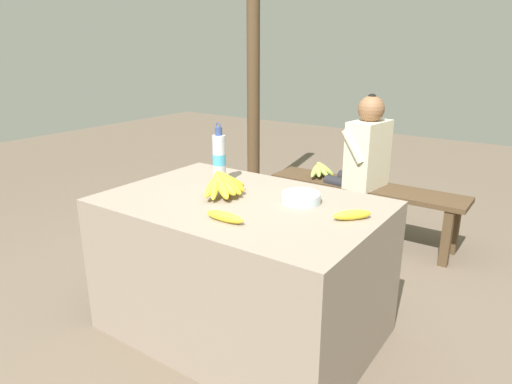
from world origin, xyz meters
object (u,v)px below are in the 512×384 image
Objects in this scene: wooden_bench at (365,194)px; seated_vendor at (362,158)px; loose_banana_side at (352,215)px; banana_bunch_green at (321,169)px; banana_bunch_ripe at (224,183)px; support_post_near at (253,65)px; loose_banana_front at (225,217)px; water_bottle at (219,158)px; serving_bowl at (301,197)px.

seated_vendor is at bearing -142.45° from wooden_bench.
loose_banana_side is 0.14× the size of seated_vendor.
banana_bunch_green is at bearing -179.98° from wooden_bench.
banana_bunch_ripe is 0.21× the size of wooden_bench.
support_post_near is at bearing 163.95° from wooden_bench.
loose_banana_front is 0.66× the size of banana_bunch_green.
banana_bunch_green is at bearing 121.35° from loose_banana_side.
support_post_near reaches higher than water_bottle.
banana_bunch_ripe is at bearing -81.90° from banana_bunch_green.
banana_bunch_ripe is at bearing 129.21° from loose_banana_front.
support_post_near reaches higher than banana_bunch_ripe.
banana_bunch_ripe is 0.35m from loose_banana_front.
loose_banana_side is 0.11× the size of wooden_bench.
loose_banana_front is 1.22× the size of loose_banana_side.
loose_banana_side reaches higher than banana_bunch_green.
support_post_near is at bearing 122.28° from loose_banana_front.
serving_bowl is 0.43m from loose_banana_front.
wooden_bench is at bearing 0.02° from banana_bunch_green.
water_bottle is 1.14× the size of banana_bunch_green.
serving_bowl is 0.17× the size of seated_vendor.
wooden_bench is (0.17, 1.49, -0.43)m from banana_bunch_ripe.
support_post_near is at bearing 121.19° from banana_bunch_ripe.
water_bottle is 0.59m from loose_banana_front.
loose_banana_front is at bearing -48.79° from water_bottle.
loose_banana_side is at bearing -13.68° from serving_bowl.
seated_vendor reaches higher than banana_bunch_ripe.
serving_bowl reaches higher than banana_bunch_green.
banana_bunch_ripe is 1.56m from wooden_bench.
support_post_near reaches higher than loose_banana_side.
banana_bunch_ripe is at bearing -45.92° from water_bottle.
wooden_bench is 1.63m from support_post_near.
banana_bunch_green is at bearing 103.71° from loose_banana_front.
wooden_bench is at bearing 75.88° from water_bottle.
water_bottle is at bearing 172.80° from loose_banana_side.
banana_bunch_ripe reaches higher than loose_banana_front.
support_post_near is (-1.30, 0.37, 0.91)m from wooden_bench.
wooden_bench is (-0.05, 1.76, -0.38)m from loose_banana_front.
loose_banana_front is 0.08× the size of support_post_near.
wooden_bench is 0.29m from seated_vendor.
loose_banana_front is 0.17× the size of seated_vendor.
support_post_near is (-0.96, 1.70, 0.41)m from water_bottle.
loose_banana_front is (0.22, -0.27, -0.05)m from banana_bunch_ripe.
support_post_near is at bearing 130.82° from serving_bowl.
seated_vendor is at bearing -4.17° from banana_bunch_green.
banana_bunch_ripe is 2.24m from support_post_near.
loose_banana_front is 1.80m from wooden_bench.
serving_bowl is 1.42m from wooden_bench.
loose_banana_front is at bearing -76.29° from banana_bunch_green.
loose_banana_front is (-0.15, -0.40, -0.01)m from serving_bowl.
water_bottle reaches higher than banana_bunch_ripe.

